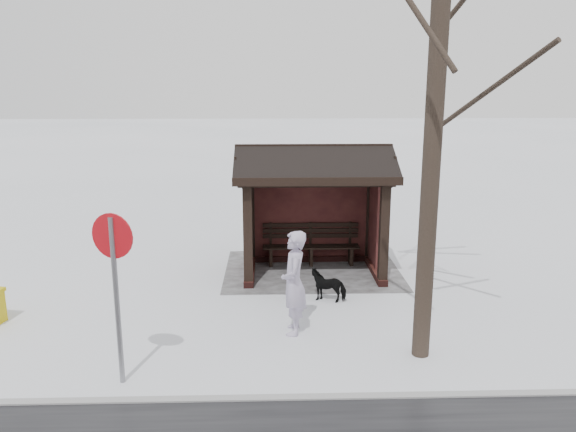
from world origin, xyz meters
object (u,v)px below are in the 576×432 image
object	(u,v)px
road_sign	(114,265)
dog	(329,285)
bus_shelter	(313,183)
pedestrian	(294,283)

from	to	relation	value
road_sign	dog	bearing A→B (deg)	-117.20
bus_shelter	road_sign	world-z (taller)	bus_shelter
dog	road_sign	distance (m)	4.99
bus_shelter	pedestrian	distance (m)	3.68
pedestrian	road_sign	size ratio (longest dim) A/B	0.72
bus_shelter	road_sign	bearing A→B (deg)	57.23
bus_shelter	pedestrian	size ratio (longest dim) A/B	1.88
bus_shelter	dog	world-z (taller)	bus_shelter
pedestrian	dog	xyz separation A→B (m)	(-0.79, -1.56, -0.63)
bus_shelter	dog	size ratio (longest dim) A/B	4.68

